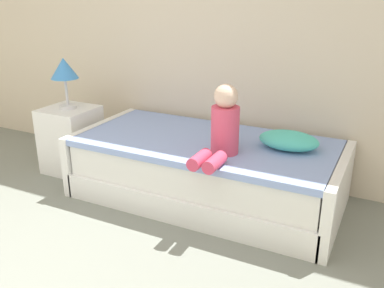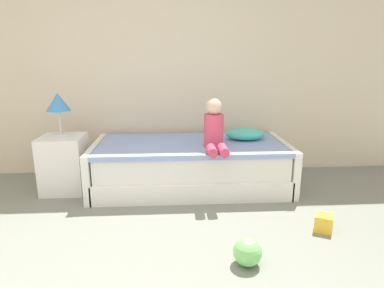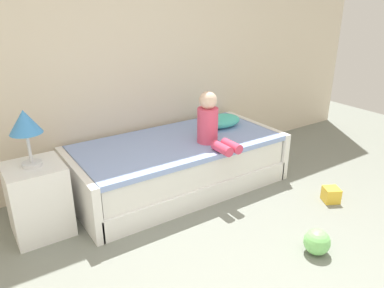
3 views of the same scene
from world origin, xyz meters
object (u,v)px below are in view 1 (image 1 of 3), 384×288
Objects in this scene: nightstand at (71,140)px; child_figure at (222,127)px; pillow at (289,140)px; bed at (206,170)px; table_lamp at (64,71)px.

child_figure reaches higher than nightstand.
child_figure is at bearing -140.07° from pillow.
pillow is at bearing 9.18° from bed.
nightstand is at bearing -116.57° from table_lamp.
pillow is at bearing 39.93° from child_figure.
child_figure is (1.58, -0.19, 0.40)m from nightstand.
table_lamp reaches higher than child_figure.
bed is at bearing -170.82° from pillow.
table_lamp is at bearing 63.43° from nightstand.
pillow reaches higher than nightstand.
nightstand is 0.64m from table_lamp.
table_lamp reaches higher than pillow.
pillow is at bearing 4.13° from nightstand.
table_lamp reaches higher than bed.
bed is 0.56m from child_figure.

